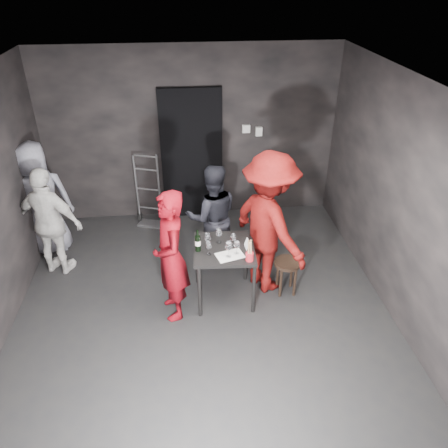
{
  "coord_description": "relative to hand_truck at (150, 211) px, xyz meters",
  "views": [
    {
      "loc": [
        -0.17,
        -3.97,
        3.68
      ],
      "look_at": [
        0.28,
        0.25,
        1.1
      ],
      "focal_mm": 35.0,
      "sensor_mm": 36.0,
      "label": 1
    }
  ],
  "objects": [
    {
      "name": "wall_right",
      "position": [
        2.97,
        -2.24,
        1.14
      ],
      "size": [
        0.04,
        5.0,
        2.7
      ],
      "primitive_type": "cube",
      "color": "black",
      "rests_on": "ground"
    },
    {
      "name": "wine_glass_e",
      "position": [
        1.13,
        -2.09,
        0.63
      ],
      "size": [
        0.07,
        0.07,
        0.18
      ],
      "primitive_type": null,
      "rotation": [
        0.0,
        0.0,
        0.01
      ],
      "color": "white",
      "rests_on": "tasting_table"
    },
    {
      "name": "wall_back",
      "position": [
        0.72,
        0.26,
        1.14
      ],
      "size": [
        4.5,
        0.04,
        2.7
      ],
      "primitive_type": "cube",
      "color": "black",
      "rests_on": "ground"
    },
    {
      "name": "wine_glass_d",
      "position": [
        1.03,
        -2.14,
        0.65
      ],
      "size": [
        0.1,
        0.1,
        0.22
      ],
      "primitive_type": null,
      "rotation": [
        0.0,
        0.0,
        -0.21
      ],
      "color": "white",
      "rests_on": "tasting_table"
    },
    {
      "name": "wine_bottle",
      "position": [
        0.69,
        -1.98,
        0.64
      ],
      "size": [
        0.07,
        0.07,
        0.28
      ],
      "rotation": [
        0.0,
        0.0,
        -0.03
      ],
      "color": "black",
      "rests_on": "tasting_table"
    },
    {
      "name": "bystander_cream",
      "position": [
        -1.18,
        -1.16,
        0.55
      ],
      "size": [
        0.99,
        0.71,
        1.54
      ],
      "primitive_type": "imported",
      "rotation": [
        0.0,
        0.0,
        2.79
      ],
      "color": "white",
      "rests_on": "floor"
    },
    {
      "name": "man_maroon",
      "position": [
        1.57,
        -1.76,
        0.93
      ],
      "size": [
        1.32,
        1.62,
        2.28
      ],
      "primitive_type": "imported",
      "rotation": [
        0.0,
        0.0,
        2.08
      ],
      "color": "#640D0B",
      "rests_on": "floor"
    },
    {
      "name": "stool",
      "position": [
        1.79,
        -1.94,
        0.16
      ],
      "size": [
        0.33,
        0.33,
        0.47
      ],
      "rotation": [
        0.0,
        0.0,
        0.39
      ],
      "color": "#382218",
      "rests_on": "floor"
    },
    {
      "name": "bystander_grey",
      "position": [
        -1.42,
        -0.62,
        0.7
      ],
      "size": [
        0.97,
        0.65,
        1.83
      ],
      "primitive_type": "imported",
      "rotation": [
        0.0,
        0.0,
        3.33
      ],
      "color": "gray",
      "rests_on": "floor"
    },
    {
      "name": "tasting_table",
      "position": [
        1.0,
        -1.95,
        0.44
      ],
      "size": [
        0.72,
        0.72,
        0.75
      ],
      "rotation": [
        0.0,
        0.0,
        -0.05
      ],
      "color": "black",
      "rests_on": "floor"
    },
    {
      "name": "doorway",
      "position": [
        0.72,
        0.2,
        0.84
      ],
      "size": [
        0.95,
        0.1,
        2.1
      ],
      "primitive_type": "cube",
      "color": "black",
      "rests_on": "ground"
    },
    {
      "name": "breadstick_cup",
      "position": [
        1.26,
        -2.23,
        0.66
      ],
      "size": [
        0.09,
        0.09,
        0.28
      ],
      "rotation": [
        0.0,
        0.0,
        0.13
      ],
      "color": "red",
      "rests_on": "tasting_table"
    },
    {
      "name": "wine_glass_a",
      "position": [
        0.81,
        -2.07,
        0.63
      ],
      "size": [
        0.07,
        0.07,
        0.18
      ],
      "primitive_type": null,
      "rotation": [
        0.0,
        0.0,
        0.07
      ],
      "color": "white",
      "rests_on": "tasting_table"
    },
    {
      "name": "floor",
      "position": [
        0.72,
        -2.24,
        -0.21
      ],
      "size": [
        4.5,
        5.0,
        0.02
      ],
      "primitive_type": "cube",
      "color": "black",
      "rests_on": "ground"
    },
    {
      "name": "hand_truck",
      "position": [
        0.0,
        0.0,
        0.0
      ],
      "size": [
        0.39,
        0.33,
        1.16
      ],
      "rotation": [
        0.0,
        0.0,
        -0.33
      ],
      "color": "#B2B2B7",
      "rests_on": "floor"
    },
    {
      "name": "reserved_card",
      "position": [
        1.27,
        -1.98,
        0.59
      ],
      "size": [
        0.09,
        0.14,
        0.1
      ],
      "primitive_type": null,
      "rotation": [
        0.0,
        0.0,
        0.06
      ],
      "color": "white",
      "rests_on": "tasting_table"
    },
    {
      "name": "wall_front",
      "position": [
        0.72,
        -4.74,
        1.14
      ],
      "size": [
        4.5,
        0.04,
        2.7
      ],
      "primitive_type": "cube",
      "color": "black",
      "rests_on": "ground"
    },
    {
      "name": "wine_glass_f",
      "position": [
        1.11,
        -1.93,
        0.63
      ],
      "size": [
        0.09,
        0.09,
        0.18
      ],
      "primitive_type": null,
      "rotation": [
        0.0,
        0.0,
        0.42
      ],
      "color": "white",
      "rests_on": "tasting_table"
    },
    {
      "name": "wallbox_lower",
      "position": [
        1.77,
        0.21,
        1.19
      ],
      "size": [
        0.1,
        0.06,
        0.14
      ],
      "primitive_type": "cube",
      "color": "#B7B7B2",
      "rests_on": "wall_back"
    },
    {
      "name": "wallbox_upper",
      "position": [
        1.57,
        0.21,
        1.24
      ],
      "size": [
        0.12,
        0.06,
        0.12
      ],
      "primitive_type": "cube",
      "color": "#B7B7B2",
      "rests_on": "wall_back"
    },
    {
      "name": "tasting_mat",
      "position": [
        1.05,
        -2.12,
        0.54
      ],
      "size": [
        0.36,
        0.29,
        0.0
      ],
      "primitive_type": "cube",
      "rotation": [
        0.0,
        0.0,
        0.28
      ],
      "color": "white",
      "rests_on": "tasting_table"
    },
    {
      "name": "wine_glass_c",
      "position": [
        0.95,
        -1.83,
        0.64
      ],
      "size": [
        0.09,
        0.09,
        0.21
      ],
      "primitive_type": null,
      "rotation": [
        0.0,
        0.0,
        -0.13
      ],
      "color": "white",
      "rests_on": "tasting_table"
    },
    {
      "name": "wine_glass_b",
      "position": [
        0.81,
        -1.93,
        0.64
      ],
      "size": [
        0.1,
        0.1,
        0.21
      ],
      "primitive_type": null,
      "rotation": [
        0.0,
        0.0,
        -0.3
      ],
      "color": "white",
      "rests_on": "tasting_table"
    },
    {
      "name": "woman_black",
      "position": [
        0.92,
        -1.19,
        0.51
      ],
      "size": [
        0.73,
        0.42,
        1.45
      ],
      "primitive_type": "imported",
      "rotation": [
        0.0,
        0.0,
        3.19
      ],
      "color": "black",
      "rests_on": "floor"
    },
    {
      "name": "server_red",
      "position": [
        0.37,
        -2.16,
        0.66
      ],
      "size": [
        0.54,
        0.71,
        1.75
      ],
      "primitive_type": "imported",
      "rotation": [
        0.0,
        0.0,
        -1.36
      ],
      "color": "maroon",
      "rests_on": "floor"
    },
    {
      "name": "ceiling",
      "position": [
        0.72,
        -2.24,
        2.49
      ],
      "size": [
        4.5,
        5.0,
        0.02
      ],
      "primitive_type": "cube",
      "color": "silver",
      "rests_on": "ground"
    }
  ]
}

